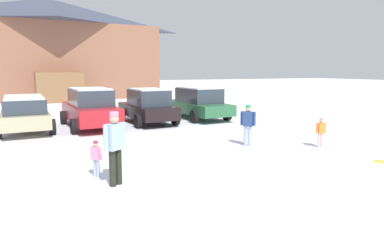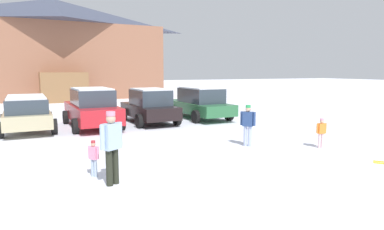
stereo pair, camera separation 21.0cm
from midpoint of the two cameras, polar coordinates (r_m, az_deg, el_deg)
name	(u,v)px [view 2 (the right image)]	position (r m, az deg, el deg)	size (l,w,h in m)	color
ground	(375,218)	(7.08, 28.97, -14.76)	(160.00, 160.00, 0.00)	white
ski_lodge	(55,48)	(35.08, -21.72, 10.31)	(19.21, 11.93, 9.13)	#8D5A42
parked_beige_suv	(27,112)	(15.94, -25.47, 0.45)	(2.21, 4.24, 1.49)	tan
parked_red_sedan	(92,108)	(16.07, -15.99, 1.18)	(2.30, 4.86, 1.78)	#B41C25
parked_black_sedan	(150,106)	(16.73, -6.74, 1.51)	(2.22, 4.10, 1.69)	black
parked_green_coupe	(199,103)	(18.26, 1.58, 2.05)	(2.36, 4.89, 1.68)	#2A633A
skier_adult_in_blue_parka	(112,144)	(7.83, -12.50, -4.69)	(0.55, 0.41, 1.67)	black
skier_child_in_orange_jacket	(321,131)	(12.13, 21.21, -2.57)	(0.36, 0.18, 0.99)	beige
skier_child_in_pink_snowsuit	(94,156)	(8.61, -15.39, -6.67)	(0.23, 0.28, 0.89)	#A1B4CA
skier_teen_in_navy_coat	(248,123)	(11.71, 9.80, -1.34)	(0.38, 0.41, 1.41)	#A0ADCF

